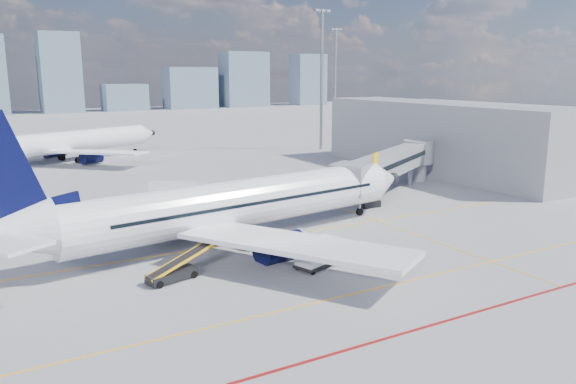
% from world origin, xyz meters
% --- Properties ---
extents(ground, '(420.00, 420.00, 0.00)m').
position_xyz_m(ground, '(0.00, 0.00, 0.00)').
color(ground, gray).
rests_on(ground, ground).
extents(apron_markings, '(90.00, 35.12, 0.01)m').
position_xyz_m(apron_markings, '(-0.58, -3.91, 0.01)').
color(apron_markings, '#F6AA0C').
rests_on(apron_markings, ground).
extents(jet_bridge, '(23.55, 15.78, 6.30)m').
position_xyz_m(jet_bridge, '(23.51, 16.91, 3.74)').
color(jet_bridge, gray).
rests_on(jet_bridge, ground).
extents(terminal_block, '(10.00, 42.00, 10.00)m').
position_xyz_m(terminal_block, '(39.95, 26.00, 5.00)').
color(terminal_block, gray).
rests_on(terminal_block, ground).
extents(floodlight_mast_ne, '(3.20, 0.61, 25.45)m').
position_xyz_m(floodlight_mast_ne, '(38.00, 55.00, 13.59)').
color(floodlight_mast_ne, gray).
rests_on(floodlight_mast_ne, ground).
extents(floodlight_mast_far, '(3.20, 0.61, 25.45)m').
position_xyz_m(floodlight_mast_far, '(65.00, 90.00, 13.59)').
color(floodlight_mast_far, gray).
rests_on(floodlight_mast_far, ground).
extents(main_aircraft, '(41.62, 36.13, 12.20)m').
position_xyz_m(main_aircraft, '(-1.79, 8.33, 3.22)').
color(main_aircraft, white).
rests_on(main_aircraft, ground).
extents(second_aircraft, '(34.39, 29.00, 10.75)m').
position_xyz_m(second_aircraft, '(-6.49, 61.89, 3.23)').
color(second_aircraft, white).
rests_on(second_aircraft, ground).
extents(baggage_tug, '(2.46, 1.87, 1.54)m').
position_xyz_m(baggage_tug, '(4.77, -0.55, 0.74)').
color(baggage_tug, white).
rests_on(baggage_tug, ground).
extents(cargo_dolly, '(4.12, 2.77, 2.08)m').
position_xyz_m(cargo_dolly, '(1.80, -0.52, 1.14)').
color(cargo_dolly, black).
rests_on(cargo_dolly, ground).
extents(belt_loader, '(5.29, 2.41, 2.12)m').
position_xyz_m(belt_loader, '(-8.35, 2.17, 0.55)').
color(belt_loader, black).
rests_on(belt_loader, ground).
extents(ramp_worker, '(0.62, 0.69, 1.58)m').
position_xyz_m(ramp_worker, '(6.74, -3.76, 0.79)').
color(ramp_worker, yellow).
rests_on(ramp_worker, ground).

